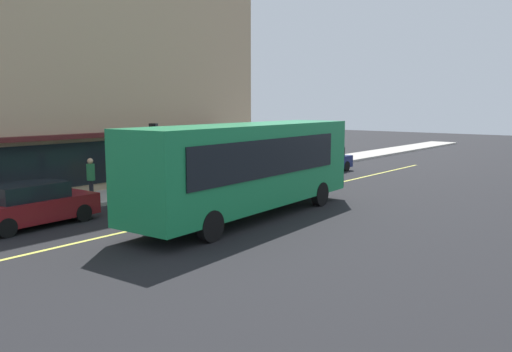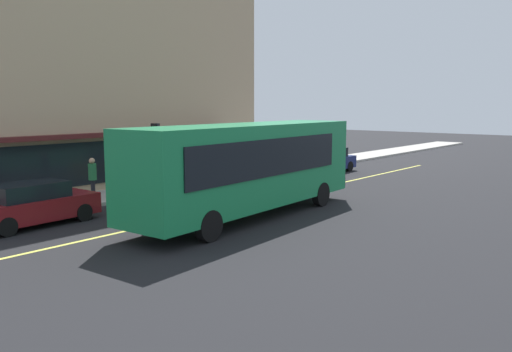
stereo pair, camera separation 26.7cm
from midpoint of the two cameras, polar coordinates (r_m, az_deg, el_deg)
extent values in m
plane|color=black|center=(22.38, 0.20, -2.93)|extent=(120.00, 120.00, 0.00)
cube|color=#B2ADA3|center=(26.36, -9.44, -1.22)|extent=(80.00, 2.80, 0.15)
cube|color=#D8D14C|center=(22.38, 0.20, -2.92)|extent=(36.00, 0.16, 0.01)
cube|color=tan|center=(29.85, -21.16, 13.86)|extent=(21.54, 9.28, 15.14)
cube|color=#4C1919|center=(25.55, -15.29, 4.47)|extent=(15.08, 0.70, 0.20)
cube|color=black|center=(25.83, -15.47, 1.60)|extent=(12.93, 0.08, 2.00)
cube|color=#197F47|center=(19.14, -0.44, 1.28)|extent=(11.14, 3.20, 3.00)
cube|color=black|center=(23.68, 7.49, 3.36)|extent=(0.26, 2.10, 1.80)
cube|color=black|center=(19.66, -3.94, 2.49)|extent=(8.79, 0.63, 1.32)
cube|color=black|center=(18.13, 2.21, 2.05)|extent=(8.79, 0.63, 1.32)
cube|color=#0CF259|center=(23.69, 7.61, 5.52)|extent=(0.20, 1.90, 0.36)
cube|color=#2D2D33|center=(23.95, 7.53, -0.46)|extent=(0.31, 2.41, 0.40)
cylinder|color=black|center=(22.85, 2.58, -1.44)|extent=(1.02, 0.36, 1.00)
cylinder|color=black|center=(21.69, 7.55, -2.01)|extent=(1.02, 0.36, 1.00)
cylinder|color=black|center=(17.53, -10.36, -4.43)|extent=(1.02, 0.36, 1.00)
cylinder|color=black|center=(16.00, -4.76, -5.52)|extent=(1.02, 0.36, 1.00)
cylinder|color=#2D2D33|center=(24.41, -10.41, 2.00)|extent=(0.12, 0.12, 3.20)
cube|color=black|center=(24.47, -10.77, 4.71)|extent=(0.30, 0.30, 0.90)
sphere|color=red|center=(24.59, -11.04, 5.34)|extent=(0.18, 0.18, 0.18)
sphere|color=orange|center=(24.61, -11.02, 4.72)|extent=(0.18, 0.18, 0.18)
sphere|color=green|center=(24.62, -11.01, 4.09)|extent=(0.18, 0.18, 0.18)
cube|color=navy|center=(32.47, 8.01, 1.44)|extent=(4.33, 1.88, 0.75)
cube|color=black|center=(32.53, 8.18, 2.60)|extent=(2.44, 1.56, 0.55)
cylinder|color=black|center=(30.87, 7.84, 0.60)|extent=(0.64, 0.23, 0.64)
cylinder|color=black|center=(31.79, 5.37, 0.85)|extent=(0.64, 0.23, 0.64)
cylinder|color=black|center=(33.27, 10.52, 1.06)|extent=(0.64, 0.23, 0.64)
cylinder|color=black|center=(34.12, 8.15, 1.29)|extent=(0.64, 0.23, 0.64)
cube|color=maroon|center=(19.65, -23.01, -3.33)|extent=(4.40, 2.04, 0.75)
cube|color=black|center=(19.47, -23.49, -1.51)|extent=(2.49, 1.65, 0.55)
cylinder|color=black|center=(21.11, -20.77, -3.23)|extent=(0.65, 0.26, 0.64)
cylinder|color=black|center=(19.77, -18.20, -3.84)|extent=(0.65, 0.26, 0.64)
cylinder|color=black|center=(18.33, -25.49, -5.12)|extent=(0.65, 0.26, 0.64)
cube|color=yellow|center=(24.65, -4.81, -0.55)|extent=(4.37, 1.97, 0.75)
cube|color=black|center=(24.67, -4.59, 0.98)|extent=(2.47, 1.61, 0.55)
cylinder|color=black|center=(23.11, -5.68, -1.82)|extent=(0.65, 0.25, 0.64)
cylinder|color=black|center=(24.25, -8.50, -1.40)|extent=(0.65, 0.25, 0.64)
cylinder|color=black|center=(25.22, -1.25, -0.96)|extent=(0.65, 0.25, 0.64)
cylinder|color=black|center=(26.27, -4.03, -0.62)|extent=(0.65, 0.25, 0.64)
cylinder|color=black|center=(22.98, -17.27, -1.51)|extent=(0.18, 0.18, 0.88)
cylinder|color=#26723F|center=(22.87, -17.36, 0.44)|extent=(0.34, 0.34, 0.70)
sphere|color=tan|center=(22.82, -17.40, 1.62)|extent=(0.25, 0.25, 0.25)
cylinder|color=black|center=(32.64, 0.85, 1.53)|extent=(0.18, 0.18, 0.87)
cylinder|color=#594C47|center=(32.56, 0.85, 2.88)|extent=(0.34, 0.34, 0.68)
sphere|color=tan|center=(32.52, 0.85, 3.70)|extent=(0.24, 0.24, 0.24)
camera|label=1|loc=(0.13, -89.60, 0.06)|focal=36.11mm
camera|label=2|loc=(0.13, 90.40, -0.06)|focal=36.11mm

